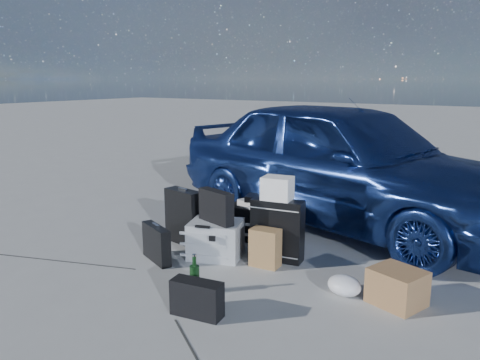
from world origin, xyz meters
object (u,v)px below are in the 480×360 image
pelican_case (216,239)px  duffel_bag (261,224)px  cardboard_box (397,287)px  green_bottle (195,275)px  car (342,162)px  suitcase_right (277,230)px  briefcase (156,243)px  suitcase_left (184,216)px

pelican_case → duffel_bag: size_ratio=0.67×
pelican_case → cardboard_box: (1.75, -0.06, -0.04)m
cardboard_box → green_bottle: green_bottle is taller
car → green_bottle: bearing=-171.4°
car → cardboard_box: bearing=-132.3°
suitcase_right → green_bottle: suitcase_right is taller
pelican_case → cardboard_box: bearing=-21.2°
briefcase → cardboard_box: (2.16, 0.33, -0.03)m
car → green_bottle: size_ratio=13.80×
briefcase → suitcase_left: (-0.10, 0.54, 0.11)m
suitcase_right → duffel_bag: (-0.41, 0.39, -0.11)m
car → cardboard_box: car is taller
briefcase → suitcase_left: 0.56m
car → briefcase: size_ratio=9.84×
briefcase → cardboard_box: bearing=32.5°
car → green_bottle: car is taller
pelican_case → green_bottle: (0.32, -0.74, -0.02)m
suitcase_left → duffel_bag: 0.82m
car → pelican_case: 1.92m
car → briefcase: bearing=169.6°
car → pelican_case: car is taller
briefcase → green_bottle: briefcase is taller
suitcase_left → suitcase_right: bearing=16.8°
duffel_bag → cardboard_box: 1.77m
car → duffel_bag: car is taller
car → suitcase_right: 1.55m
suitcase_left → duffel_bag: (0.65, 0.50, -0.10)m
suitcase_left → suitcase_right: suitcase_right is taller
car → suitcase_left: size_ratio=7.64×
pelican_case → briefcase: size_ratio=1.10×
green_bottle → duffel_bag: bearing=97.8°
car → duffel_bag: (-0.48, -1.09, -0.56)m
suitcase_right → pelican_case: bearing=-163.3°
suitcase_left → green_bottle: bearing=-35.9°
briefcase → duffel_bag: (0.54, 1.04, 0.01)m
pelican_case → cardboard_box: pelican_case is taller
duffel_bag → cardboard_box: duffel_bag is taller
duffel_bag → cardboard_box: (1.62, -0.70, -0.04)m
car → suitcase_right: car is taller
duffel_bag → green_bottle: 1.40m
pelican_case → briefcase: bearing=-155.6°
suitcase_right → duffel_bag: suitcase_right is taller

